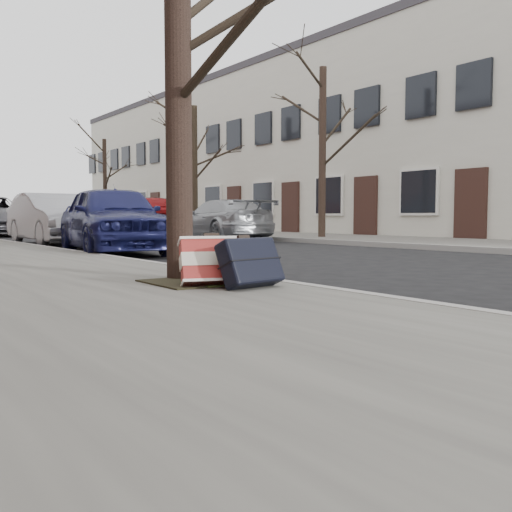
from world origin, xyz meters
TOP-DOWN VIEW (x-y plane):
  - ground at (0.00, 0.00)m, footprint 120.00×120.00m
  - far_sidewalk at (7.80, 15.00)m, footprint 4.00×70.00m
  - house_far at (13.15, 16.00)m, footprint 6.70×40.00m
  - dirt_patch at (-2.00, 1.20)m, footprint 0.85×0.85m
  - street_tree at (-1.96, 1.57)m, footprint 0.26×0.26m
  - suitcase_red at (-2.03, 0.82)m, footprint 0.65×0.50m
  - suitcase_navy at (-1.82, 0.56)m, footprint 0.63×0.42m
  - car_near_front at (-0.29, 7.40)m, footprint 2.25×4.30m
  - car_near_mid at (-0.20, 11.62)m, footprint 1.45×4.10m
  - car_far_front at (4.92, 11.52)m, footprint 2.17×4.47m
  - car_far_back at (4.95, 17.27)m, footprint 2.13×4.75m
  - tree_far_a at (7.20, 9.41)m, footprint 0.22×0.22m
  - tree_far_b at (7.20, 17.11)m, footprint 0.24×0.24m
  - tree_far_c at (7.20, 26.96)m, footprint 0.22×0.22m

SIDE VIEW (x-z plane):
  - ground at x=0.00m, z-range 0.00..0.00m
  - far_sidewalk at x=7.80m, z-range 0.00..0.12m
  - dirt_patch at x=-2.00m, z-range 0.12..0.14m
  - suitcase_red at x=-2.03m, z-range 0.12..0.57m
  - suitcase_navy at x=-1.82m, z-range 0.12..0.58m
  - car_far_front at x=4.92m, z-range 0.00..1.25m
  - car_near_mid at x=-0.20m, z-range 0.00..1.35m
  - car_near_front at x=-0.29m, z-range 0.00..1.40m
  - car_far_back at x=4.95m, z-range 0.00..1.59m
  - tree_far_c at x=7.20m, z-range 0.12..4.98m
  - street_tree at x=-1.96m, z-range 0.12..4.99m
  - tree_far_a at x=7.20m, z-range 0.12..5.23m
  - tree_far_b at x=7.20m, z-range 0.12..5.26m
  - house_far at x=13.15m, z-range 0.00..7.20m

